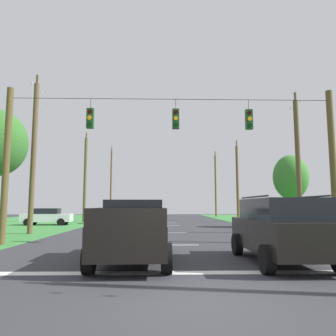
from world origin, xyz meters
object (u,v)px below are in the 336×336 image
at_px(utility_pole_mid_right, 298,164).
at_px(utility_pole_near_left, 216,184).
at_px(utility_pole_far_left, 34,154).
at_px(utility_pole_distant_right, 85,177).
at_px(utility_pole_distant_left, 111,181).
at_px(tree_roadside_right, 291,178).
at_px(pickup_truck, 133,231).
at_px(distant_car_crossing_white, 47,216).
at_px(suv_black, 280,228).
at_px(utility_pole_far_right, 237,182).
at_px(overhead_signal_span, 172,158).
at_px(distant_car_oncoming, 112,216).

relative_size(utility_pole_mid_right, utility_pole_near_left, 0.87).
distance_m(utility_pole_far_left, utility_pole_distant_right, 14.76).
bearing_deg(utility_pole_distant_left, tree_roadside_right, -53.10).
xyz_separation_m(pickup_truck, utility_pole_mid_right, (9.83, 9.98, 3.50)).
height_order(utility_pole_far_left, utility_pole_distant_left, utility_pole_distant_left).
xyz_separation_m(utility_pole_near_left, utility_pole_distant_left, (-16.65, -1.38, 0.30)).
distance_m(distant_car_crossing_white, utility_pole_distant_left, 21.42).
relative_size(suv_black, utility_pole_distant_right, 0.49).
bearing_deg(utility_pole_far_left, utility_pole_far_right, 43.39).
bearing_deg(utility_pole_far_left, utility_pole_mid_right, 0.43).
height_order(distant_car_crossing_white, utility_pole_distant_right, utility_pole_distant_right).
relative_size(overhead_signal_span, utility_pole_far_left, 1.51).
xyz_separation_m(overhead_signal_span, utility_pole_far_right, (8.26, 21.47, 0.45)).
bearing_deg(pickup_truck, utility_pole_mid_right, 45.44).
bearing_deg(distant_car_oncoming, utility_pole_distant_right, 136.09).
bearing_deg(utility_pole_distant_left, utility_pole_far_left, -90.71).
height_order(distant_car_crossing_white, utility_pole_far_left, utility_pole_far_left).
distance_m(overhead_signal_span, suv_black, 6.42).
bearing_deg(overhead_signal_span, utility_pole_mid_right, 34.02).
bearing_deg(tree_roadside_right, distant_car_crossing_white, 169.96).
bearing_deg(utility_pole_distant_right, overhead_signal_span, -66.81).
distance_m(overhead_signal_span, utility_pole_distant_right, 22.13).
distance_m(suv_black, utility_pole_far_left, 16.14).
relative_size(suv_black, distant_car_oncoming, 1.10).
relative_size(distant_car_crossing_white, utility_pole_distant_left, 0.40).
height_order(pickup_truck, suv_black, suv_black).
bearing_deg(distant_car_crossing_white, utility_pole_far_right, 19.24).
relative_size(distant_car_crossing_white, utility_pole_mid_right, 0.48).
distance_m(pickup_truck, utility_pole_far_left, 12.85).
distance_m(utility_pole_mid_right, utility_pole_far_right, 15.78).
bearing_deg(utility_pole_far_left, suv_black, -41.14).
distance_m(pickup_truck, utility_pole_distant_left, 40.70).
bearing_deg(pickup_truck, distant_car_oncoming, 100.06).
height_order(utility_pole_far_right, tree_roadside_right, utility_pole_far_right).
bearing_deg(utility_pole_distant_left, suv_black, -74.19).
relative_size(distant_car_oncoming, utility_pole_mid_right, 0.47).
distance_m(overhead_signal_span, utility_pole_mid_right, 10.18).
relative_size(distant_car_crossing_white, tree_roadside_right, 0.75).
relative_size(utility_pole_far_right, utility_pole_near_left, 0.87).
bearing_deg(utility_pole_mid_right, overhead_signal_span, -145.98).
relative_size(overhead_signal_span, suv_black, 3.22).
bearing_deg(tree_roadside_right, utility_pole_far_right, 100.34).
distance_m(utility_pole_mid_right, utility_pole_near_left, 31.28).
xyz_separation_m(suv_black, utility_pole_distant_right, (-11.92, 25.05, 3.79)).
xyz_separation_m(utility_pole_mid_right, utility_pole_distant_right, (-17.14, 14.63, 0.38)).
bearing_deg(pickup_truck, suv_black, -5.45).
height_order(distant_car_oncoming, tree_roadside_right, tree_roadside_right).
xyz_separation_m(distant_car_crossing_white, utility_pole_near_left, (19.19, 22.12, 4.45)).
distance_m(suv_black, utility_pole_near_left, 42.23).
relative_size(distant_car_crossing_white, utility_pole_near_left, 0.42).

